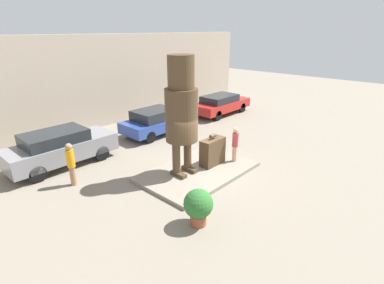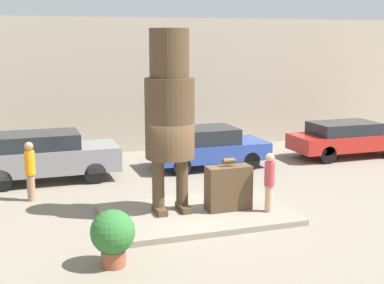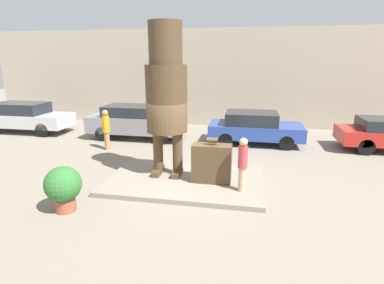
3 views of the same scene
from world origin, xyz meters
The scene contains 11 objects.
ground_plane centered at (0.00, 0.00, 0.00)m, with size 60.00×60.00×0.00m, color gray.
pedestal centered at (0.00, 0.00, 0.07)m, with size 4.88×3.09×0.14m.
building_backdrop centered at (0.00, 8.96, 2.73)m, with size 28.00×0.60×5.45m.
statue_figure centered at (-0.63, 0.32, 2.91)m, with size 1.28×1.28×4.73m.
giant_suitcase centered at (0.86, -0.08, 0.74)m, with size 1.19×0.52×1.40m.
tourist centered at (1.79, -0.60, 1.01)m, with size 0.27×0.27×1.58m.
parked_car_grey centered at (-3.51, 4.98, 0.87)m, with size 4.65×1.81×1.62m.
parked_car_blue centered at (2.19, 5.10, 0.78)m, with size 4.20×1.90×1.47m.
parked_car_red centered at (8.05, 4.95, 0.76)m, with size 4.63×1.79×1.39m.
planter_pot centered at (-2.66, -2.36, 0.68)m, with size 0.92×0.92×1.20m.
worker_hivis centered at (-4.05, 2.91, 0.95)m, with size 0.29×0.29×1.73m.
Camera 2 is at (-4.49, -12.67, 4.63)m, focal length 50.00 mm.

